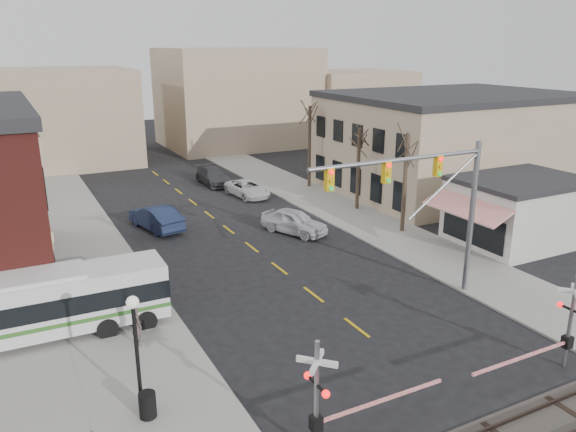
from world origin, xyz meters
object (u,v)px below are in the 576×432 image
object	(u,v)px
traffic_signal_mast	(433,192)
rr_crossing_east	(563,325)
street_lamp	(135,329)
pedestrian_near	(137,326)
car_d	(213,176)
pedestrian_far	(116,296)
car_a	(294,221)
transit_bus	(33,306)
car_b	(156,217)
rr_crossing_west	(328,396)
trash_bin	(148,405)
car_c	(247,189)

from	to	relation	value
traffic_signal_mast	rr_crossing_east	bearing A→B (deg)	-84.97
street_lamp	pedestrian_near	xyz separation A→B (m)	(0.89, 4.34, -2.17)
car_d	pedestrian_far	bearing A→B (deg)	-120.72
car_a	rr_crossing_east	bearing A→B (deg)	-109.57
traffic_signal_mast	pedestrian_far	bearing A→B (deg)	158.09
transit_bus	pedestrian_far	world-z (taller)	transit_bus
transit_bus	traffic_signal_mast	bearing A→B (deg)	-15.10
transit_bus	car_b	world-z (taller)	transit_bus
traffic_signal_mast	rr_crossing_west	bearing A→B (deg)	-145.04
rr_crossing_east	car_d	xyz separation A→B (m)	(-1.54, 35.62, -1.21)
transit_bus	car_d	size ratio (longest dim) A/B	2.18
street_lamp	car_a	world-z (taller)	street_lamp
car_a	car_d	bearing A→B (deg)	66.46
rr_crossing_east	trash_bin	world-z (taller)	rr_crossing_east
trash_bin	car_a	xyz separation A→B (m)	(13.91, 15.45, 0.25)
car_a	car_b	distance (m)	9.72
car_a	pedestrian_far	distance (m)	14.95
rr_crossing_east	pedestrian_near	xyz separation A→B (m)	(-14.55, 9.44, -0.96)
traffic_signal_mast	car_a	xyz separation A→B (m)	(-0.83, 12.57, -4.89)
traffic_signal_mast	rr_crossing_west	size ratio (longest dim) A/B	1.73
street_lamp	car_a	xyz separation A→B (m)	(13.97, 14.70, -2.35)
car_d	pedestrian_near	world-z (taller)	pedestrian_near
rr_crossing_west	pedestrian_far	bearing A→B (deg)	108.05
street_lamp	pedestrian_near	size ratio (longest dim) A/B	2.41
traffic_signal_mast	rr_crossing_east	world-z (taller)	traffic_signal_mast
street_lamp	pedestrian_far	bearing A→B (deg)	84.79
traffic_signal_mast	pedestrian_far	world-z (taller)	traffic_signal_mast
rr_crossing_west	transit_bus	bearing A→B (deg)	123.49
car_b	traffic_signal_mast	bearing A→B (deg)	104.17
car_c	car_d	distance (m)	5.52
rr_crossing_west	street_lamp	size ratio (longest dim) A/B	1.31
car_b	car_a	bearing A→B (deg)	134.86
transit_bus	car_c	size ratio (longest dim) A/B	2.34
rr_crossing_east	traffic_signal_mast	bearing A→B (deg)	95.03
rr_crossing_west	car_a	distance (m)	21.60
rr_crossing_west	street_lamp	world-z (taller)	street_lamp
transit_bus	street_lamp	bearing A→B (deg)	-66.93
traffic_signal_mast	car_a	world-z (taller)	traffic_signal_mast
rr_crossing_east	transit_bus	bearing A→B (deg)	146.81
rr_crossing_east	car_c	world-z (taller)	rr_crossing_east
traffic_signal_mast	rr_crossing_east	size ratio (longest dim) A/B	1.73
rr_crossing_west	street_lamp	bearing A→B (deg)	134.97
pedestrian_near	pedestrian_far	size ratio (longest dim) A/B	1.01
traffic_signal_mast	car_c	distance (m)	23.52
car_c	rr_crossing_east	bearing A→B (deg)	-95.50
trash_bin	street_lamp	bearing A→B (deg)	94.61
car_a	traffic_signal_mast	bearing A→B (deg)	-110.04
traffic_signal_mast	trash_bin	bearing A→B (deg)	-168.93
car_b	pedestrian_far	world-z (taller)	pedestrian_far
rr_crossing_east	car_a	world-z (taller)	rr_crossing_east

